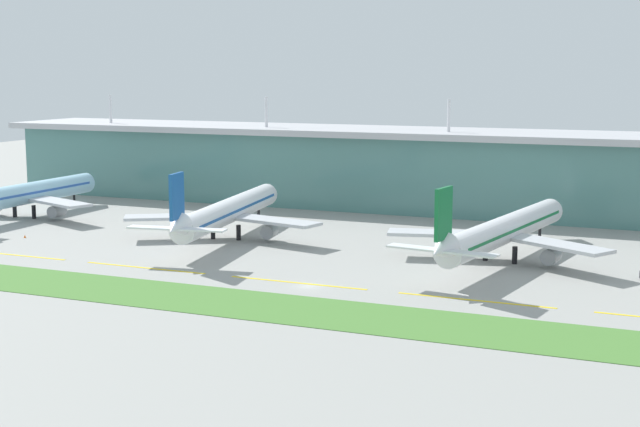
# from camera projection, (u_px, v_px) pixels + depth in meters

# --- Properties ---
(ground_plane) EXTENTS (600.00, 600.00, 0.00)m
(ground_plane) POSITION_uv_depth(u_px,v_px,m) (308.00, 286.00, 170.71)
(ground_plane) COLOR gray
(terminal_building) EXTENTS (288.00, 34.00, 31.86)m
(terminal_building) POSITION_uv_depth(u_px,v_px,m) (453.00, 170.00, 260.85)
(terminal_building) COLOR slate
(terminal_building) RESTS_ON ground
(airliner_nearest) EXTENTS (48.79, 61.21, 18.90)m
(airliner_nearest) POSITION_uv_depth(u_px,v_px,m) (27.00, 194.00, 250.76)
(airliner_nearest) COLOR #9ED1EA
(airliner_nearest) RESTS_ON ground
(airliner_near_middle) EXTENTS (48.17, 70.12, 18.90)m
(airliner_near_middle) POSITION_uv_depth(u_px,v_px,m) (228.00, 212.00, 218.80)
(airliner_near_middle) COLOR white
(airliner_near_middle) RESTS_ON ground
(airliner_far_middle) EXTENTS (48.30, 71.44, 18.90)m
(airliner_far_middle) POSITION_uv_depth(u_px,v_px,m) (503.00, 231.00, 192.74)
(airliner_far_middle) COLOR silver
(airliner_far_middle) RESTS_ON ground
(taxiway_stripe_west) EXTENTS (28.00, 0.70, 0.04)m
(taxiway_stripe_west) POSITION_uv_depth(u_px,v_px,m) (13.00, 255.00, 199.99)
(taxiway_stripe_west) COLOR yellow
(taxiway_stripe_west) RESTS_ON ground
(taxiway_stripe_mid_west) EXTENTS (28.00, 0.70, 0.04)m
(taxiway_stripe_mid_west) POSITION_uv_depth(u_px,v_px,m) (145.00, 268.00, 186.76)
(taxiway_stripe_mid_west) COLOR yellow
(taxiway_stripe_mid_west) RESTS_ON ground
(taxiway_stripe_centre) EXTENTS (28.00, 0.70, 0.04)m
(taxiway_stripe_centre) POSITION_uv_depth(u_px,v_px,m) (298.00, 283.00, 173.54)
(taxiway_stripe_centre) COLOR yellow
(taxiway_stripe_centre) RESTS_ON ground
(taxiway_stripe_mid_east) EXTENTS (28.00, 0.70, 0.04)m
(taxiway_stripe_mid_east) POSITION_uv_depth(u_px,v_px,m) (475.00, 300.00, 160.31)
(taxiway_stripe_mid_east) COLOR yellow
(taxiway_stripe_mid_east) RESTS_ON ground
(grass_verge) EXTENTS (300.00, 18.00, 0.10)m
(grass_verge) POSITION_uv_depth(u_px,v_px,m) (269.00, 307.00, 155.87)
(grass_verge) COLOR #477A33
(grass_verge) RESTS_ON ground
(safety_cone_left_wingtip) EXTENTS (0.56, 0.56, 0.70)m
(safety_cone_left_wingtip) POSITION_uv_depth(u_px,v_px,m) (25.00, 236.00, 220.52)
(safety_cone_left_wingtip) COLOR orange
(safety_cone_left_wingtip) RESTS_ON ground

